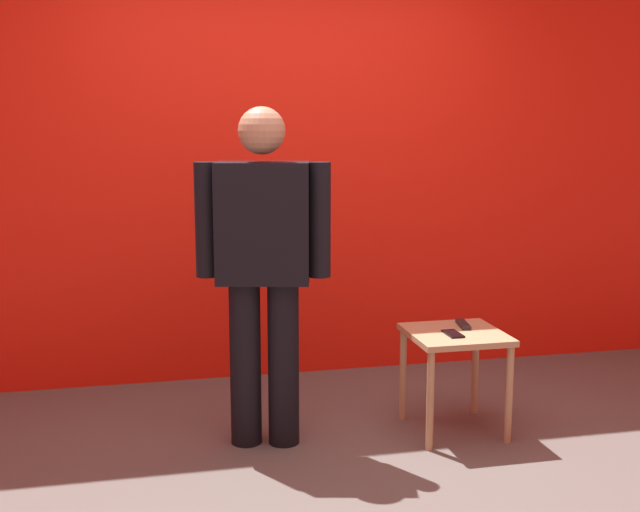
% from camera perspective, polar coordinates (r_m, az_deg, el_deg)
% --- Properties ---
extents(ground_plane, '(12.00, 12.00, 0.00)m').
position_cam_1_polar(ground_plane, '(3.62, 2.02, -16.15)').
color(ground_plane, '#59544F').
extents(back_wall_red, '(6.24, 0.12, 3.22)m').
position_cam_1_polar(back_wall_red, '(4.90, -2.88, 10.07)').
color(back_wall_red, red).
rests_on(back_wall_red, ground_plane).
extents(standing_person, '(0.65, 0.31, 1.64)m').
position_cam_1_polar(standing_person, '(3.80, -4.10, -0.28)').
color(standing_person, black).
rests_on(standing_person, ground_plane).
extents(side_table, '(0.47, 0.47, 0.53)m').
position_cam_1_polar(side_table, '(4.11, 9.67, -6.56)').
color(side_table, tan).
rests_on(side_table, ground_plane).
extents(cell_phone, '(0.07, 0.14, 0.01)m').
position_cam_1_polar(cell_phone, '(4.02, 9.52, -5.53)').
color(cell_phone, black).
rests_on(cell_phone, side_table).
extents(tv_remote, '(0.07, 0.17, 0.02)m').
position_cam_1_polar(tv_remote, '(4.20, 10.23, -4.84)').
color(tv_remote, black).
rests_on(tv_remote, side_table).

